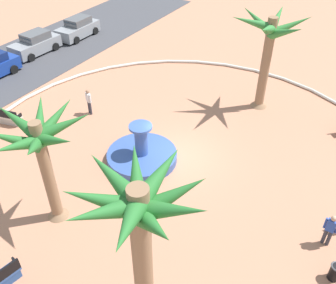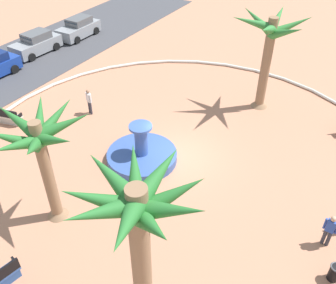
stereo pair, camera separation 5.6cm
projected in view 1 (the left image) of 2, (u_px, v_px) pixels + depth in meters
name	position (u px, v px, depth m)	size (l,w,h in m)	color
ground_plane	(179.00, 156.00, 19.29)	(80.00, 80.00, 0.00)	tan
plaza_curb	(179.00, 155.00, 19.23)	(22.85, 22.85, 0.20)	silver
fountain	(142.00, 155.00, 18.87)	(3.58, 3.58, 2.14)	#38569E
palm_tree_near_fountain	(140.00, 233.00, 9.00)	(3.54, 3.54, 6.81)	#8E6B4C
palm_tree_by_curb	(269.00, 42.00, 20.76)	(4.60, 4.23, 5.85)	#8E6B4C
palm_tree_mid_plaza	(40.00, 145.00, 13.73)	(4.03, 4.09, 5.13)	#8E6B4C
bench_southeast	(9.00, 118.00, 21.52)	(0.85, 1.67, 1.00)	beige
trash_bin	(335.00, 272.00, 13.42)	(0.46, 0.46, 0.73)	black
person_cyclist_photo	(330.00, 229.00, 14.36)	(0.22, 0.53, 1.59)	#33333D
person_pedestrian_stroll	(89.00, 101.00, 22.01)	(0.31, 0.50, 1.63)	#33333D
parked_car_third	(35.00, 44.00, 29.17)	(4.08, 2.08, 1.67)	gray
parked_car_rightmost	(78.00, 28.00, 31.89)	(4.01, 1.94, 1.67)	gray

